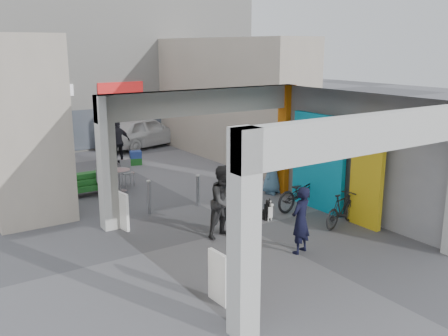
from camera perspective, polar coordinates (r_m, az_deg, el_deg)
ground at (r=13.29m, az=2.60°, el=-6.87°), size 90.00×90.00×0.00m
arcade_canopy at (r=12.36m, az=6.99°, el=2.57°), size 6.40×6.45×6.40m
far_building at (r=25.12m, az=-16.89°, el=11.66°), size 18.00×4.08×8.00m
plaza_bldg_left at (r=17.88m, az=-24.22°, el=5.58°), size 2.00×9.00×5.00m
plaza_bldg_right at (r=21.27m, az=0.53°, el=7.92°), size 2.00×9.00×5.00m
bollard_left at (r=14.33m, az=-8.56°, el=-3.38°), size 0.09×0.09×0.98m
bollard_center at (r=14.97m, az=-3.01°, el=-2.59°), size 0.09×0.09×0.93m
bollard_right at (r=15.96m, az=2.52°, el=-1.63°), size 0.09×0.09×0.88m
advert_board_near at (r=9.49m, az=-0.63°, el=-12.37°), size 0.12×0.55×1.00m
advert_board_far at (r=13.31m, az=-11.55°, el=-4.79°), size 0.17×0.56×1.00m
cafe_set at (r=16.99m, az=-12.54°, el=-1.44°), size 1.47×1.19×0.89m
produce_stand at (r=16.60m, az=-15.44°, el=-2.09°), size 1.08×0.58×0.71m
crate_stack at (r=20.43m, az=-10.06°, el=1.15°), size 0.53×0.46×0.56m
border_collie at (r=13.87m, az=4.97°, el=-4.93°), size 0.23×0.45×0.62m
man_with_dog at (r=11.64m, az=8.76°, el=-5.91°), size 0.66×0.53×1.59m
man_back_turned at (r=12.43m, az=0.03°, el=-3.85°), size 1.00×0.85×1.83m
man_elderly at (r=16.18m, az=5.57°, el=0.14°), size 0.99×0.80×1.76m
man_crates at (r=20.59m, az=-12.04°, el=2.95°), size 1.11×0.57×1.82m
bicycle_front at (r=14.83m, az=8.86°, el=-2.73°), size 2.00×0.87×1.02m
bicycle_rear at (r=13.66m, az=13.32°, el=-4.61°), size 1.58×0.77×0.92m
white_van at (r=23.94m, az=-9.13°, el=4.16°), size 4.64×2.77×1.48m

